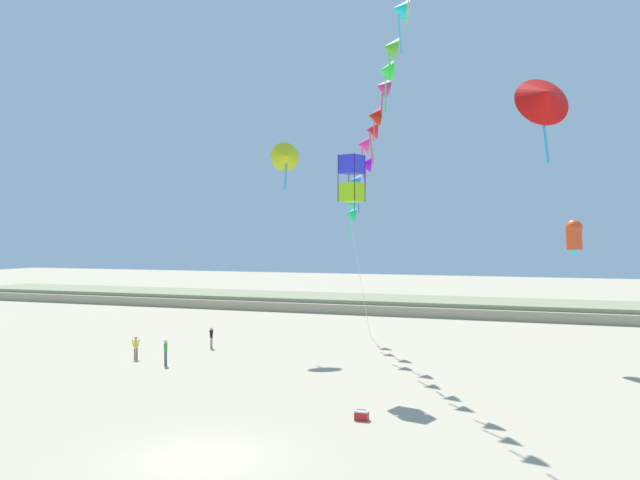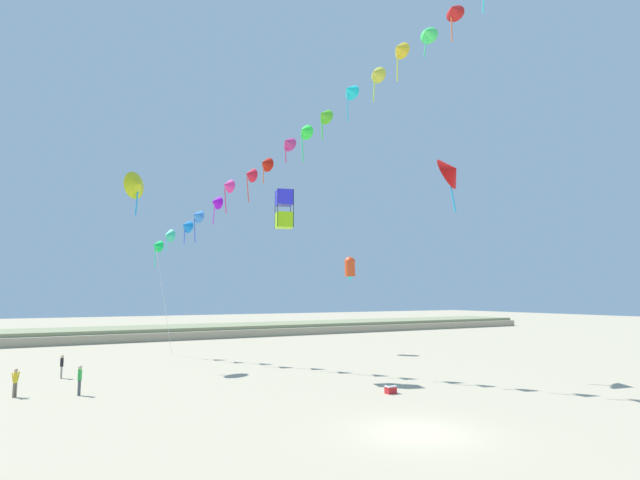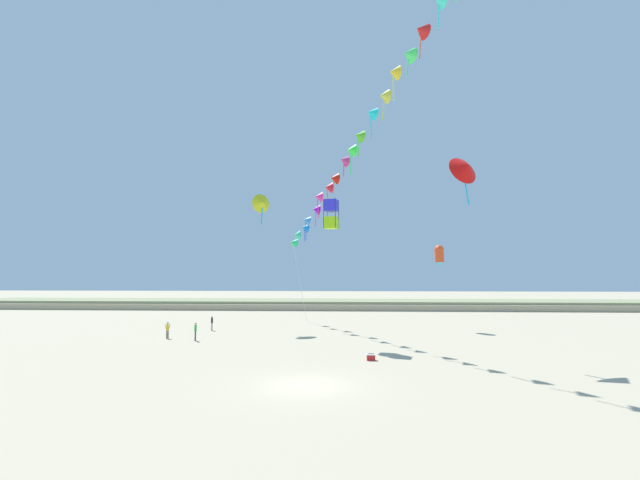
{
  "view_description": "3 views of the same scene",
  "coord_description": "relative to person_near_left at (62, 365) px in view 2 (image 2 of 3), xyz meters",
  "views": [
    {
      "loc": [
        12.24,
        -21.12,
        7.84
      ],
      "look_at": [
        0.12,
        11.82,
        7.73
      ],
      "focal_mm": 38.0,
      "sensor_mm": 36.0,
      "label": 1
    },
    {
      "loc": [
        -13.21,
        -15.64,
        5.32
      ],
      "look_at": [
        0.99,
        9.44,
        8.53
      ],
      "focal_mm": 28.0,
      "sensor_mm": 36.0,
      "label": 2
    },
    {
      "loc": [
        1.93,
        -22.99,
        5.9
      ],
      "look_at": [
        0.2,
        11.13,
        8.57
      ],
      "focal_mm": 24.0,
      "sensor_mm": 36.0,
      "label": 3
    }
  ],
  "objects": [
    {
      "name": "large_kite_low_lead",
      "position": [
        22.83,
        -12.0,
        12.98
      ],
      "size": [
        2.88,
        2.55,
        4.14
      ],
      "color": "red"
    },
    {
      "name": "large_kite_outer_drift",
      "position": [
        12.56,
        -6.78,
        10.24
      ],
      "size": [
        1.36,
        1.36,
        2.57
      ],
      "color": "#9ADF15"
    },
    {
      "name": "ground_plane",
      "position": [
        11.54,
        -21.18,
        -0.87
      ],
      "size": [
        240.0,
        240.0,
        0.0
      ],
      "primitive_type": "plane",
      "color": "tan"
    },
    {
      "name": "beach_cooler",
      "position": [
        15.43,
        -14.44,
        -0.65
      ],
      "size": [
        0.58,
        0.41,
        0.46
      ],
      "color": "red",
      "rests_on": "ground"
    },
    {
      "name": "large_kite_mid_trail",
      "position": [
        24.09,
        2.92,
        7.03
      ],
      "size": [
        1.22,
        1.17,
        2.34
      ],
      "color": "#E9481F"
    },
    {
      "name": "person_near_left",
      "position": [
        0.0,
        0.0,
        0.0
      ],
      "size": [
        0.2,
        0.52,
        1.5
      ],
      "color": "gray",
      "rests_on": "ground"
    },
    {
      "name": "kite_banner_string",
      "position": [
        14.72,
        -7.18,
        16.67
      ],
      "size": [
        15.8,
        33.92,
        25.98
      ],
      "color": "#13D853"
    },
    {
      "name": "person_mid_center",
      "position": [
        0.59,
        -6.7,
        0.05
      ],
      "size": [
        0.22,
        0.56,
        1.59
      ],
      "color": "#474C56",
      "rests_on": "ground"
    },
    {
      "name": "person_near_right",
      "position": [
        -2.39,
        -5.56,
        -0.01
      ],
      "size": [
        0.42,
        0.42,
        1.49
      ],
      "color": "#726656",
      "rests_on": "ground"
    },
    {
      "name": "dune_ridge",
      "position": [
        11.54,
        28.72,
        -0.18
      ],
      "size": [
        120.0,
        10.82,
        1.39
      ],
      "color": "tan",
      "rests_on": "ground"
    },
    {
      "name": "large_kite_high_solo",
      "position": [
        4.6,
        2.67,
        12.87
      ],
      "size": [
        2.14,
        1.86,
        3.45
      ],
      "color": "#BFCC1A"
    }
  ]
}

